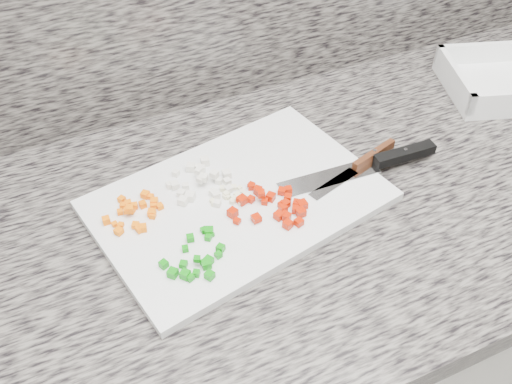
{
  "coord_description": "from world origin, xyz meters",
  "views": [
    {
      "loc": [
        -0.31,
        0.9,
        1.5
      ],
      "look_at": [
        -0.07,
        1.45,
        0.93
      ],
      "focal_mm": 40.0,
      "sensor_mm": 36.0,
      "label": 1
    }
  ],
  "objects": [
    {
      "name": "red_pepper_pile",
      "position": [
        -0.05,
        1.42,
        0.92
      ],
      "size": [
        0.11,
        0.11,
        0.02
      ],
      "color": "#B21902",
      "rests_on": "cutting_board"
    },
    {
      "name": "garlic_pile",
      "position": [
        -0.09,
        1.47,
        0.92
      ],
      "size": [
        0.06,
        0.05,
        0.01
      ],
      "color": "beige",
      "rests_on": "cutting_board"
    },
    {
      "name": "paring_knife",
      "position": [
        0.12,
        1.45,
        0.92
      ],
      "size": [
        0.18,
        0.07,
        0.02
      ],
      "rotation": [
        0.0,
        0.0,
        0.29
      ],
      "color": "silver",
      "rests_on": "cutting_board"
    },
    {
      "name": "onion_pile",
      "position": [
        -0.13,
        1.51,
        0.92
      ],
      "size": [
        0.1,
        0.11,
        0.02
      ],
      "color": "silver",
      "rests_on": "cutting_board"
    },
    {
      "name": "carrot_pile",
      "position": [
        -0.23,
        1.49,
        0.92
      ],
      "size": [
        0.09,
        0.08,
        0.02
      ],
      "color": "orange",
      "rests_on": "cutting_board"
    },
    {
      "name": "green_pepper_pile",
      "position": [
        -0.18,
        1.38,
        0.92
      ],
      "size": [
        0.09,
        0.09,
        0.02
      ],
      "color": "#0B810C",
      "rests_on": "cutting_board"
    },
    {
      "name": "cutting_board",
      "position": [
        -0.09,
        1.47,
        0.91
      ],
      "size": [
        0.46,
        0.35,
        0.01
      ],
      "primitive_type": "cube",
      "rotation": [
        0.0,
        0.0,
        0.19
      ],
      "color": "silver",
      "rests_on": "countertop"
    },
    {
      "name": "chef_knife",
      "position": [
        0.15,
        1.44,
        0.92
      ],
      "size": [
        0.27,
        0.04,
        0.02
      ],
      "rotation": [
        0.0,
        0.0,
        -0.05
      ],
      "color": "silver",
      "rests_on": "cutting_board"
    },
    {
      "name": "countertop",
      "position": [
        0.0,
        1.44,
        0.88
      ],
      "size": [
        3.96,
        0.64,
        0.04
      ],
      "primitive_type": "cube",
      "color": "#625D56",
      "rests_on": "cabinet"
    },
    {
      "name": "cabinet",
      "position": [
        0.0,
        1.44,
        0.43
      ],
      "size": [
        3.92,
        0.62,
        0.86
      ],
      "primitive_type": "cube",
      "color": "silver",
      "rests_on": "ground"
    }
  ]
}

